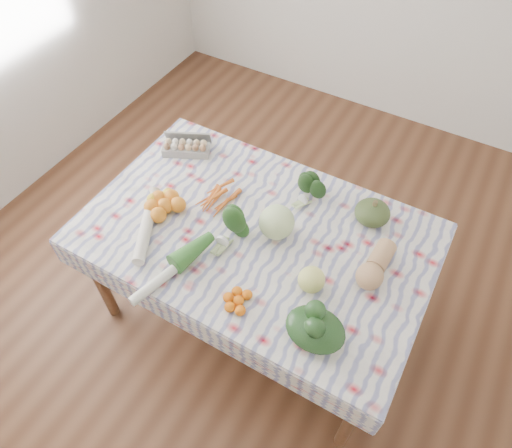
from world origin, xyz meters
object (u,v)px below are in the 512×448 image
dining_table (256,242)px  cabbage (277,222)px  kabocha_squash (372,213)px  butternut_squash (376,264)px  egg_carton (186,148)px  grapefruit (311,280)px

dining_table → cabbage: 0.19m
kabocha_squash → butternut_squash: size_ratio=0.66×
egg_carton → grapefruit: bearing=-50.3°
egg_carton → grapefruit: size_ratio=2.16×
egg_carton → kabocha_squash: (1.06, 0.05, 0.02)m
kabocha_squash → cabbage: cabbage is taller
egg_carton → kabocha_squash: kabocha_squash is taller
dining_table → cabbage: (0.09, 0.04, 0.17)m
butternut_squash → egg_carton: bearing=172.1°
kabocha_squash → grapefruit: grapefruit is taller
butternut_squash → dining_table: bearing=-170.6°
kabocha_squash → cabbage: (-0.36, -0.30, 0.03)m
cabbage → grapefruit: cabbage is taller
cabbage → butternut_squash: cabbage is taller
egg_carton → dining_table: bearing=-51.4°
cabbage → grapefruit: 0.33m
egg_carton → grapefruit: grapefruit is taller
cabbage → egg_carton: bearing=160.1°
egg_carton → butternut_squash: (1.19, -0.23, 0.03)m
dining_table → cabbage: size_ratio=9.50×
grapefruit → cabbage: bearing=145.1°
egg_carton → kabocha_squash: 1.07m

